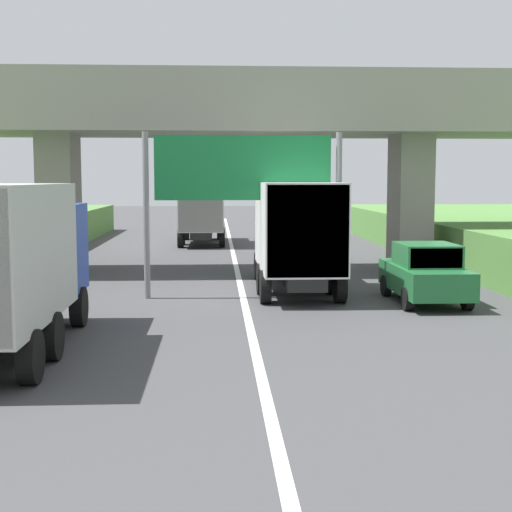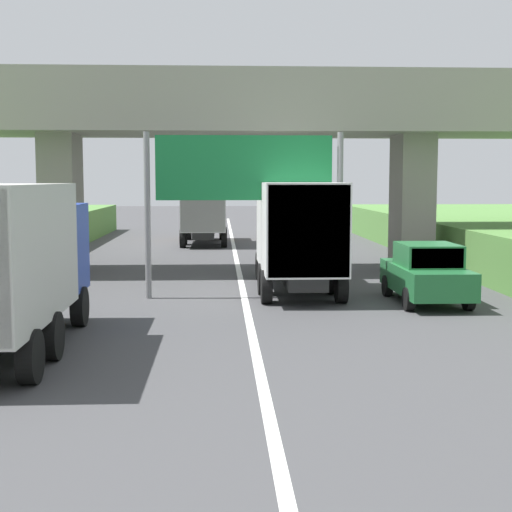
{
  "view_description": "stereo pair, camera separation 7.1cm",
  "coord_description": "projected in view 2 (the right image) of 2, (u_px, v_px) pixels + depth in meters",
  "views": [
    {
      "loc": [
        -0.79,
        1.96,
        3.53
      ],
      "look_at": [
        0.0,
        16.66,
        2.0
      ],
      "focal_mm": 51.9,
      "sensor_mm": 36.0,
      "label": 1
    },
    {
      "loc": [
        -0.72,
        1.96,
        3.53
      ],
      "look_at": [
        0.0,
        16.66,
        2.0
      ],
      "focal_mm": 51.9,
      "sensor_mm": 36.0,
      "label": 2
    }
  ],
  "objects": [
    {
      "name": "lane_centre_stripe",
      "position": [
        244.0,
        295.0,
        22.53
      ],
      "size": [
        0.2,
        88.47,
        0.01
      ],
      "primitive_type": "cube",
      "color": "white",
      "rests_on": "ground"
    },
    {
      "name": "overpass_bridge",
      "position": [
        238.0,
        126.0,
        27.98
      ],
      "size": [
        40.0,
        4.8,
        7.41
      ],
      "color": "gray",
      "rests_on": "ground"
    },
    {
      "name": "overhead_highway_sign",
      "position": [
        244.0,
        178.0,
        21.78
      ],
      "size": [
        5.88,
        0.18,
        4.91
      ],
      "color": "slate",
      "rests_on": "ground"
    },
    {
      "name": "truck_blue",
      "position": [
        3.0,
        259.0,
        14.81
      ],
      "size": [
        2.44,
        7.3,
        3.44
      ],
      "color": "black",
      "rests_on": "ground"
    },
    {
      "name": "truck_white",
      "position": [
        296.0,
        230.0,
        23.19
      ],
      "size": [
        2.44,
        7.3,
        3.44
      ],
      "color": "black",
      "rests_on": "ground"
    },
    {
      "name": "truck_orange",
      "position": [
        204.0,
        209.0,
        40.41
      ],
      "size": [
        2.44,
        7.3,
        3.44
      ],
      "color": "black",
      "rests_on": "ground"
    },
    {
      "name": "car_green",
      "position": [
        426.0,
        273.0,
        21.07
      ],
      "size": [
        1.86,
        4.1,
        1.72
      ],
      "color": "#236B38",
      "rests_on": "ground"
    },
    {
      "name": "construction_barrel_4",
      "position": [
        39.0,
        276.0,
        23.46
      ],
      "size": [
        0.57,
        0.57,
        0.9
      ],
      "color": "orange",
      "rests_on": "ground"
    },
    {
      "name": "construction_barrel_5",
      "position": [
        63.0,
        261.0,
        27.95
      ],
      "size": [
        0.57,
        0.57,
        0.9
      ],
      "color": "orange",
      "rests_on": "ground"
    }
  ]
}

